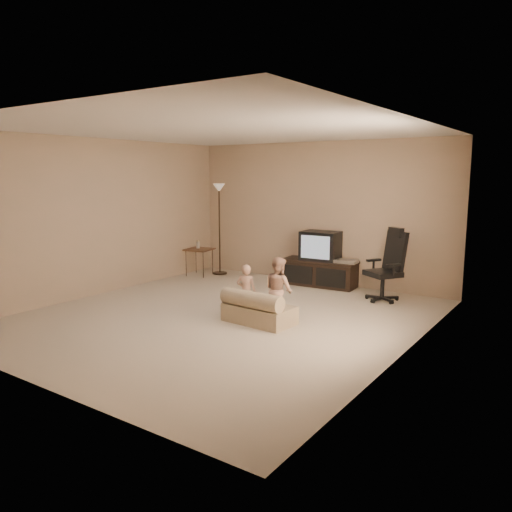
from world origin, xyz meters
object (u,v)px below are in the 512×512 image
(tv_stand, at_px, (320,263))
(side_table, at_px, (199,250))
(toddler_left, at_px, (246,292))
(office_chair, at_px, (387,275))
(child_sofa, at_px, (257,310))
(toddler_right, at_px, (279,290))
(floor_lamp, at_px, (219,208))

(tv_stand, distance_m, side_table, 2.40)
(side_table, xyz_separation_m, toddler_left, (2.45, -1.87, -0.13))
(office_chair, xyz_separation_m, child_sofa, (-0.97, -2.12, -0.22))
(tv_stand, distance_m, toddler_left, 2.37)
(child_sofa, height_order, toddler_right, toddler_right)
(tv_stand, relative_size, toddler_left, 1.84)
(floor_lamp, distance_m, child_sofa, 3.54)
(side_table, distance_m, child_sofa, 3.36)
(child_sofa, bearing_deg, tv_stand, 102.10)
(toddler_right, bearing_deg, tv_stand, -52.90)
(office_chair, relative_size, toddler_right, 1.30)
(toddler_right, bearing_deg, office_chair, -88.82)
(floor_lamp, bearing_deg, toddler_right, -38.10)
(toddler_right, bearing_deg, floor_lamp, -14.66)
(side_table, height_order, floor_lamp, floor_lamp)
(office_chair, xyz_separation_m, toddler_right, (-0.78, -1.90, 0.03))
(office_chair, distance_m, toddler_right, 2.05)
(side_table, xyz_separation_m, floor_lamp, (0.25, 0.32, 0.78))
(office_chair, height_order, floor_lamp, floor_lamp)
(floor_lamp, bearing_deg, toddler_left, -44.86)
(side_table, bearing_deg, office_chair, 2.29)
(toddler_right, bearing_deg, side_table, -7.77)
(side_table, bearing_deg, toddler_right, -31.20)
(toddler_left, xyz_separation_m, toddler_right, (0.44, 0.12, 0.06))
(office_chair, bearing_deg, tv_stand, -162.50)
(office_chair, xyz_separation_m, floor_lamp, (-3.42, 0.17, 0.88))
(office_chair, distance_m, child_sofa, 2.34)
(tv_stand, bearing_deg, toddler_left, -91.42)
(floor_lamp, xyz_separation_m, toddler_left, (2.20, -2.19, -0.91))
(child_sofa, relative_size, toddler_left, 1.28)
(toddler_left, bearing_deg, floor_lamp, -63.19)
(child_sofa, relative_size, toddler_right, 1.09)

